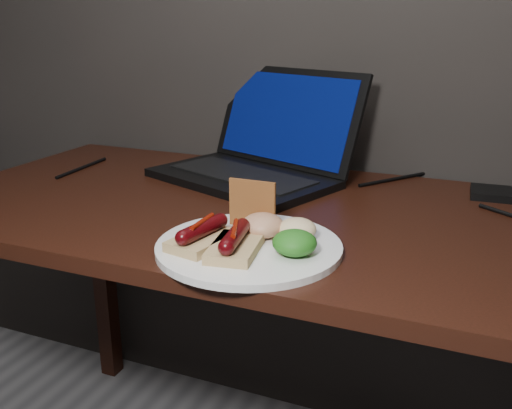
{
  "coord_description": "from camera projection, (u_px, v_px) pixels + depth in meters",
  "views": [
    {
      "loc": [
        0.41,
        0.37,
        1.11
      ],
      "look_at": [
        0.07,
        1.19,
        0.82
      ],
      "focal_mm": 40.0,
      "sensor_mm": 36.0,
      "label": 1
    }
  ],
  "objects": [
    {
      "name": "salsa_mound",
      "position": [
        262.0,
        225.0,
        0.95
      ],
      "size": [
        0.07,
        0.07,
        0.04
      ],
      "primitive_type": "ellipsoid",
      "color": "maroon",
      "rests_on": "plate"
    },
    {
      "name": "desk",
      "position": [
        261.0,
        247.0,
        1.18
      ],
      "size": [
        1.4,
        0.7,
        0.75
      ],
      "color": "black",
      "rests_on": "ground"
    },
    {
      "name": "coleslaw_mound",
      "position": [
        297.0,
        229.0,
        0.94
      ],
      "size": [
        0.06,
        0.06,
        0.04
      ],
      "primitive_type": "ellipsoid",
      "color": "white",
      "rests_on": "plate"
    },
    {
      "name": "laptop",
      "position": [
        259.0,
        155.0,
        1.34
      ],
      "size": [
        0.5,
        0.45,
        0.25
      ],
      "color": "black",
      "rests_on": "desk"
    },
    {
      "name": "bread_sausage_left",
      "position": [
        203.0,
        236.0,
        0.92
      ],
      "size": [
        0.09,
        0.13,
        0.04
      ],
      "color": "tan",
      "rests_on": "plate"
    },
    {
      "name": "plate",
      "position": [
        249.0,
        247.0,
        0.93
      ],
      "size": [
        0.35,
        0.35,
        0.01
      ],
      "primitive_type": "cylinder",
      "rotation": [
        0.0,
        0.0,
        0.19
      ],
      "color": "white",
      "rests_on": "desk"
    },
    {
      "name": "salad_greens",
      "position": [
        295.0,
        243.0,
        0.88
      ],
      "size": [
        0.07,
        0.07,
        0.04
      ],
      "primitive_type": "ellipsoid",
      "color": "#135010",
      "rests_on": "plate"
    },
    {
      "name": "hard_drive",
      "position": [
        504.0,
        194.0,
        1.2
      ],
      "size": [
        0.14,
        0.09,
        0.02
      ],
      "primitive_type": "cube",
      "rotation": [
        0.0,
        0.0,
        0.06
      ],
      "color": "black",
      "rests_on": "desk"
    },
    {
      "name": "crispbread",
      "position": [
        252.0,
        204.0,
        0.99
      ],
      "size": [
        0.09,
        0.01,
        0.08
      ],
      "primitive_type": "cube",
      "color": "#AB622E",
      "rests_on": "plate"
    },
    {
      "name": "desk_cables",
      "position": [
        284.0,
        184.0,
        1.29
      ],
      "size": [
        1.06,
        0.4,
        0.01
      ],
      "color": "black",
      "rests_on": "desk"
    },
    {
      "name": "bread_sausage_center",
      "position": [
        235.0,
        243.0,
        0.89
      ],
      "size": [
        0.09,
        0.12,
        0.04
      ],
      "color": "tan",
      "rests_on": "plate"
    }
  ]
}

